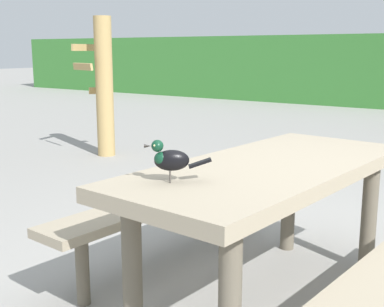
# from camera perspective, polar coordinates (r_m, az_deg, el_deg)

# --- Properties ---
(ground_plane) EXTENTS (60.00, 60.00, 0.00)m
(ground_plane) POSITION_cam_1_polar(r_m,az_deg,el_deg) (2.86, 14.96, -15.77)
(ground_plane) COLOR gray
(picnic_table_foreground) EXTENTS (1.82, 1.86, 0.74)m
(picnic_table_foreground) POSITION_cam_1_polar(r_m,az_deg,el_deg) (2.62, 8.52, -4.99)
(picnic_table_foreground) COLOR gray
(picnic_table_foreground) RESTS_ON ground
(bird_grackle) EXTENTS (0.24, 0.20, 0.18)m
(bird_grackle) POSITION_cam_1_polar(r_m,az_deg,el_deg) (2.16, -2.56, -0.58)
(bird_grackle) COLOR black
(bird_grackle) RESTS_ON picnic_table_foreground
(stalk_post_left_side) EXTENTS (0.48, 0.59, 1.69)m
(stalk_post_left_side) POSITION_cam_1_polar(r_m,az_deg,el_deg) (6.34, -9.84, 7.39)
(stalk_post_left_side) COLOR tan
(stalk_post_left_side) RESTS_ON ground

